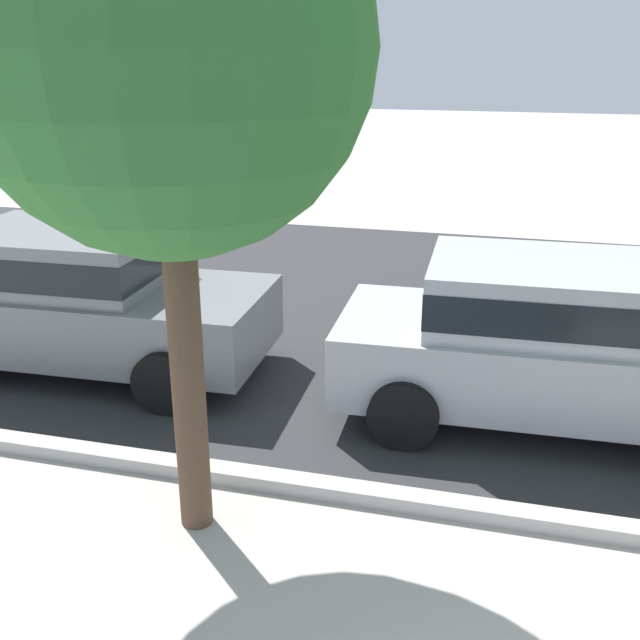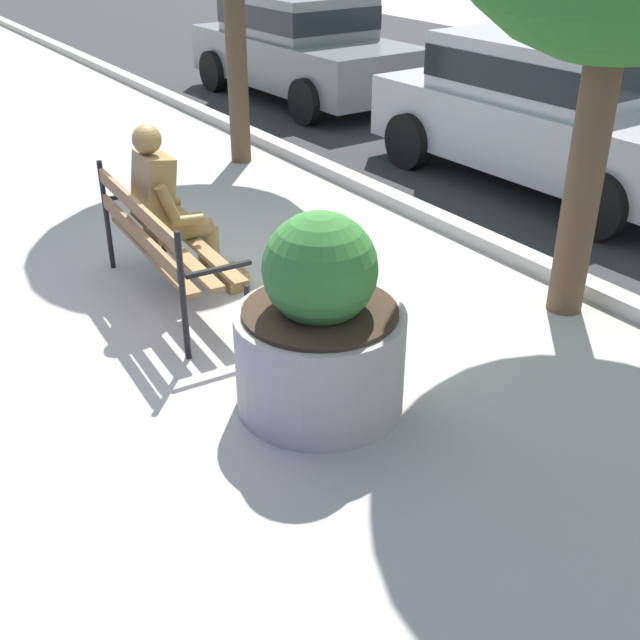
{
  "view_description": "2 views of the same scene",
  "coord_description": "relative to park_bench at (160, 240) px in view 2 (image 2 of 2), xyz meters",
  "views": [
    {
      "loc": [
        -1.0,
        -2.1,
        3.41
      ],
      "look_at": [
        -2.79,
        4.72,
        0.8
      ],
      "focal_mm": 42.0,
      "sensor_mm": 36.0,
      "label": 1
    },
    {
      "loc": [
        5.23,
        -2.1,
        2.86
      ],
      "look_at": [
        1.75,
        0.22,
        0.6
      ],
      "focal_mm": 44.37,
      "sensor_mm": 36.0,
      "label": 2
    }
  ],
  "objects": [
    {
      "name": "bronze_statue_seated",
      "position": [
        -0.19,
        0.21,
        0.12
      ],
      "size": [
        0.65,
        0.76,
        1.37
      ],
      "color": "olive",
      "rests_on": "ground"
    },
    {
      "name": "park_bench",
      "position": [
        0.0,
        0.0,
        0.0
      ],
      "size": [
        1.83,
        0.65,
        0.95
      ],
      "color": "olive",
      "rests_on": "ground"
    },
    {
      "name": "parked_car_silver",
      "position": [
        -0.44,
        4.74,
        0.3
      ],
      "size": [
        4.15,
        2.02,
        1.56
      ],
      "color": "#B7B7BC",
      "rests_on": "ground"
    },
    {
      "name": "curb_stone",
      "position": [
        0.1,
        2.92,
        -0.48
      ],
      "size": [
        60.0,
        0.2,
        0.12
      ],
      "primitive_type": "cube",
      "color": "#B2AFA8",
      "rests_on": "ground"
    },
    {
      "name": "concrete_planter",
      "position": [
        1.84,
        0.24,
        -0.03
      ],
      "size": [
        1.05,
        1.05,
        1.28
      ],
      "color": "#A8A399",
      "rests_on": "ground"
    },
    {
      "name": "parked_car_grey",
      "position": [
        -5.45,
        4.74,
        0.3
      ],
      "size": [
        4.15,
        2.02,
        1.56
      ],
      "color": "slate",
      "rests_on": "ground"
    },
    {
      "name": "ground_plane",
      "position": [
        0.1,
        0.02,
        -0.54
      ],
      "size": [
        80.0,
        80.0,
        0.0
      ],
      "primitive_type": "plane",
      "color": "#ADA8A0"
    }
  ]
}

